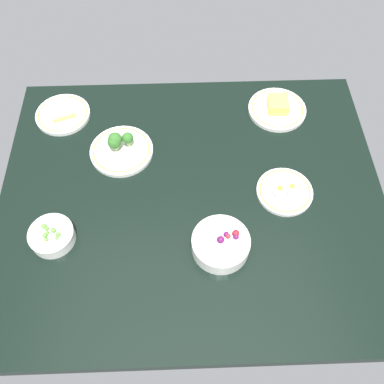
{
  "coord_description": "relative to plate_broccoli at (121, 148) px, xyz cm",
  "views": [
    {
      "loc": [
        -2.49,
        -72.52,
        118.47
      ],
      "look_at": [
        0.0,
        0.0,
        6.0
      ],
      "focal_mm": 40.16,
      "sensor_mm": 36.0,
      "label": 1
    }
  ],
  "objects": [
    {
      "name": "plate_sandwich",
      "position": [
        -21.72,
        17.12,
        -0.57
      ],
      "size": [
        19.22,
        19.22,
        4.61
      ],
      "color": "white",
      "rests_on": "dining_table"
    },
    {
      "name": "bowl_peas",
      "position": [
        -18.22,
        -32.22,
        0.41
      ],
      "size": [
        13.31,
        13.31,
        5.57
      ],
      "color": "white",
      "rests_on": "dining_table"
    },
    {
      "name": "plate_broccoli",
      "position": [
        0.0,
        0.0,
        0.0
      ],
      "size": [
        21.1,
        21.1,
        8.28
      ],
      "color": "white",
      "rests_on": "dining_table"
    },
    {
      "name": "dining_table",
      "position": [
        23.24,
        -18.23,
        -3.99
      ],
      "size": [
        121.47,
        101.64,
        4.0
      ],
      "primitive_type": "cube",
      "color": "black",
      "rests_on": "ground"
    },
    {
      "name": "plate_cheese",
      "position": [
        55.12,
        16.91,
        -0.58
      ],
      "size": [
        20.67,
        20.67,
        5.31
      ],
      "color": "white",
      "rests_on": "dining_table"
    },
    {
      "name": "plate_eggs",
      "position": [
        52.5,
        -18.6,
        -0.88
      ],
      "size": [
        17.75,
        17.75,
        4.57
      ],
      "color": "white",
      "rests_on": "dining_table"
    },
    {
      "name": "bowl_berries",
      "position": [
        30.89,
        -36.8,
        0.92
      ],
      "size": [
        16.95,
        16.95,
        7.16
      ],
      "color": "white",
      "rests_on": "dining_table"
    }
  ]
}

